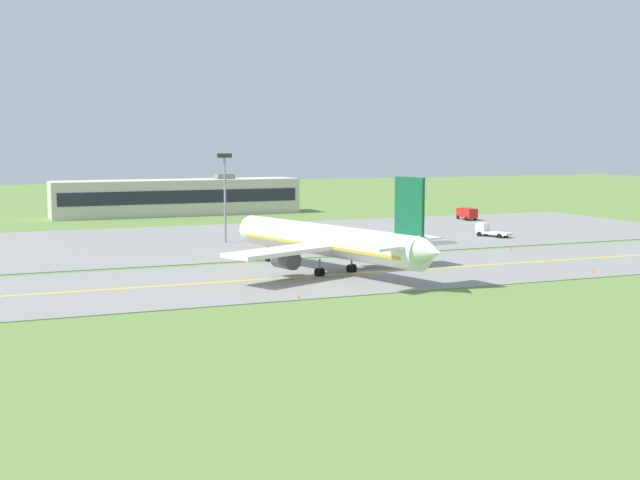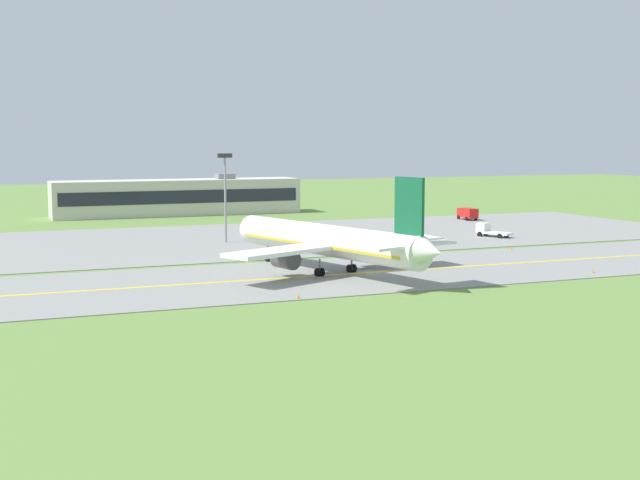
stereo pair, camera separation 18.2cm
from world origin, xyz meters
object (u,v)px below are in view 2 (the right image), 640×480
object	(u,v)px
service_truck_baggage	(468,213)
service_truck_fuel	(489,230)
apron_light_mast	(225,186)
airplane_lead	(328,241)

from	to	relation	value
service_truck_baggage	service_truck_fuel	distance (m)	31.70
service_truck_baggage	apron_light_mast	bearing A→B (deg)	-161.46
airplane_lead	service_truck_fuel	distance (m)	50.07
service_truck_baggage	service_truck_fuel	bearing A→B (deg)	-115.24
service_truck_fuel	airplane_lead	bearing A→B (deg)	-146.99
service_truck_baggage	apron_light_mast	world-z (taller)	apron_light_mast
service_truck_baggage	service_truck_fuel	size ratio (longest dim) A/B	0.92
airplane_lead	service_truck_baggage	size ratio (longest dim) A/B	6.34
service_truck_baggage	airplane_lead	bearing A→B (deg)	-134.76
airplane_lead	service_truck_baggage	xyz separation A→B (m)	(55.43, 55.91, -2.60)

